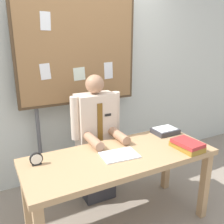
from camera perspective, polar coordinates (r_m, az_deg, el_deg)
The scene contains 9 objects.
ground_plane at distance 2.66m, azimuth 1.77°, elevation -24.29°, with size 12.00×12.00×0.00m, color gray.
back_wall at distance 3.09m, azimuth -8.86°, elevation 9.26°, with size 6.40×0.08×2.70m, color silver.
desk at distance 2.28m, azimuth 1.92°, elevation -11.83°, with size 1.71×0.69×0.75m.
person at distance 2.70m, azimuth -3.62°, elevation -7.27°, with size 0.55×0.56×1.39m.
bulletin_board at distance 2.87m, azimuth -7.70°, elevation 13.84°, with size 1.40×0.09×2.26m.
book_stack at distance 2.41m, azimuth 16.91°, elevation -7.30°, with size 0.21×0.30×0.09m.
open_notebook at distance 2.21m, azimuth 1.74°, elevation -9.85°, with size 0.32×0.22×0.01m, color white.
desk_clock at distance 2.14m, azimuth -17.02°, elevation -10.38°, with size 0.11×0.04×0.11m.
paper_tray at distance 2.74m, azimuth 12.12°, elevation -4.26°, with size 0.26×0.20×0.06m.
Camera 1 is at (-1.00, -1.73, 1.76)m, focal length 39.75 mm.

